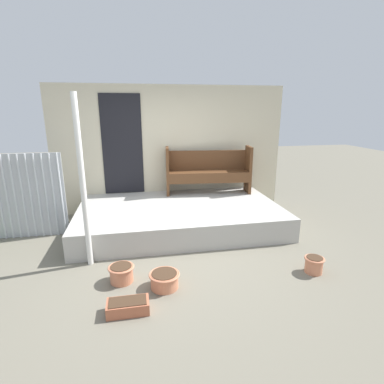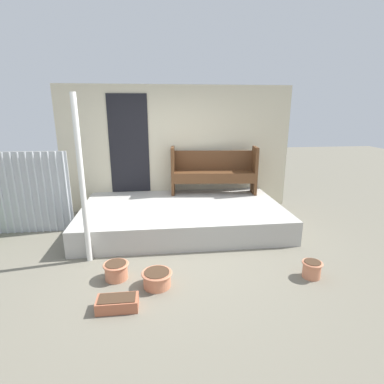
{
  "view_description": "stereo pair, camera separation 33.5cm",
  "coord_description": "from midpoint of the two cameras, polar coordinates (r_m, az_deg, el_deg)",
  "views": [
    {
      "loc": [
        -0.56,
        -4.1,
        2.15
      ],
      "look_at": [
        0.3,
        0.38,
        0.86
      ],
      "focal_mm": 28.0,
      "sensor_mm": 36.0,
      "label": 1
    },
    {
      "loc": [
        -0.23,
        -4.15,
        2.15
      ],
      "look_at": [
        0.3,
        0.38,
        0.86
      ],
      "focal_mm": 28.0,
      "sensor_mm": 36.0,
      "label": 2
    }
  ],
  "objects": [
    {
      "name": "flower_pot_left",
      "position": [
        4.08,
        -11.91,
        -14.39
      ],
      "size": [
        0.33,
        0.33,
        0.22
      ],
      "color": "tan",
      "rests_on": "ground_plane"
    },
    {
      "name": "flower_pot_right",
      "position": [
        4.38,
        23.97,
        -13.23
      ],
      "size": [
        0.27,
        0.27,
        0.22
      ],
      "color": "tan",
      "rests_on": "ground_plane"
    },
    {
      "name": "support_post",
      "position": [
        4.27,
        -18.16,
        1.74
      ],
      "size": [
        0.08,
        0.08,
        2.34
      ],
      "color": "white",
      "rests_on": "ground_plane"
    },
    {
      "name": "planter_box_rect",
      "position": [
        3.58,
        -11.26,
        -20.12
      ],
      "size": [
        0.45,
        0.23,
        0.14
      ],
      "color": "#B26042",
      "rests_on": "ground_plane"
    },
    {
      "name": "bench",
      "position": [
        6.23,
        5.69,
        4.34
      ],
      "size": [
        1.78,
        0.58,
        0.97
      ],
      "rotation": [
        0.0,
        0.0,
        -0.1
      ],
      "color": "#54331C",
      "rests_on": "porch_slab"
    },
    {
      "name": "flower_pot_middle",
      "position": [
        3.87,
        -4.13,
        -16.1
      ],
      "size": [
        0.38,
        0.38,
        0.2
      ],
      "color": "tan",
      "rests_on": "ground_plane"
    },
    {
      "name": "porch_slab",
      "position": [
        5.59,
        -0.14,
        -4.59
      ],
      "size": [
        3.63,
        2.15,
        0.41
      ],
      "color": "#B2AFA8",
      "rests_on": "ground_plane"
    },
    {
      "name": "house_wall",
      "position": [
        6.39,
        -1.65,
        8.17
      ],
      "size": [
        4.83,
        0.08,
        2.6
      ],
      "color": "beige",
      "rests_on": "ground_plane"
    },
    {
      "name": "ground_plane",
      "position": [
        4.67,
        -1.07,
        -11.64
      ],
      "size": [
        24.0,
        24.0,
        0.0
      ],
      "primitive_type": "plane",
      "color": "#706B5B"
    }
  ]
}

